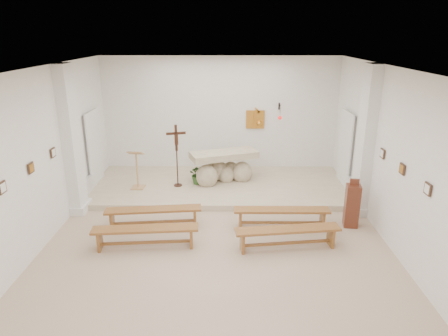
{
  "coord_description": "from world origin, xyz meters",
  "views": [
    {
      "loc": [
        0.21,
        -6.84,
        4.13
      ],
      "look_at": [
        0.14,
        1.6,
        1.25
      ],
      "focal_mm": 32.0,
      "sensor_mm": 36.0,
      "label": 1
    }
  ],
  "objects_px": {
    "altar": "(223,169)",
    "lectern": "(137,169)",
    "donation_pedestal": "(352,205)",
    "bench_right_front": "(282,214)",
    "bench_left_second": "(145,233)",
    "crucifix_stand": "(177,151)",
    "bench_right_second": "(287,233)",
    "bench_left_front": "(154,213)"
  },
  "relations": [
    {
      "from": "bench_left_front",
      "to": "bench_right_second",
      "type": "xyz_separation_m",
      "value": [
        2.83,
        -0.91,
        0.0
      ]
    },
    {
      "from": "altar",
      "to": "bench_right_second",
      "type": "distance_m",
      "value": 3.67
    },
    {
      "from": "bench_left_front",
      "to": "bench_left_second",
      "type": "bearing_deg",
      "value": -96.18
    },
    {
      "from": "donation_pedestal",
      "to": "bench_left_second",
      "type": "distance_m",
      "value": 4.51
    },
    {
      "from": "bench_right_front",
      "to": "bench_right_second",
      "type": "xyz_separation_m",
      "value": [
        0.0,
        -0.91,
        0.0
      ]
    },
    {
      "from": "altar",
      "to": "bench_right_second",
      "type": "xyz_separation_m",
      "value": [
        1.32,
        -3.42,
        -0.18
      ]
    },
    {
      "from": "altar",
      "to": "bench_left_front",
      "type": "height_order",
      "value": "altar"
    },
    {
      "from": "crucifix_stand",
      "to": "bench_left_front",
      "type": "relative_size",
      "value": 0.8
    },
    {
      "from": "bench_right_front",
      "to": "bench_left_second",
      "type": "height_order",
      "value": "same"
    },
    {
      "from": "bench_left_second",
      "to": "lectern",
      "type": "bearing_deg",
      "value": 100.15
    },
    {
      "from": "lectern",
      "to": "crucifix_stand",
      "type": "height_order",
      "value": "crucifix_stand"
    },
    {
      "from": "altar",
      "to": "bench_right_second",
      "type": "bearing_deg",
      "value": -88.7
    },
    {
      "from": "crucifix_stand",
      "to": "bench_left_second",
      "type": "distance_m",
      "value": 3.17
    },
    {
      "from": "bench_right_front",
      "to": "bench_right_second",
      "type": "bearing_deg",
      "value": -90.13
    },
    {
      "from": "bench_left_front",
      "to": "bench_right_front",
      "type": "bearing_deg",
      "value": -6.18
    },
    {
      "from": "altar",
      "to": "lectern",
      "type": "xyz_separation_m",
      "value": [
        -2.29,
        -0.56,
        0.18
      ]
    },
    {
      "from": "lectern",
      "to": "bench_left_front",
      "type": "xyz_separation_m",
      "value": [
        0.77,
        -1.95,
        -0.35
      ]
    },
    {
      "from": "lectern",
      "to": "crucifix_stand",
      "type": "xyz_separation_m",
      "value": [
        1.05,
        0.19,
        0.44
      ]
    },
    {
      "from": "bench_left_front",
      "to": "bench_right_front",
      "type": "xyz_separation_m",
      "value": [
        2.83,
        0.0,
        0.0
      ]
    },
    {
      "from": "bench_left_front",
      "to": "crucifix_stand",
      "type": "bearing_deg",
      "value": 76.27
    },
    {
      "from": "crucifix_stand",
      "to": "bench_right_second",
      "type": "height_order",
      "value": "crucifix_stand"
    },
    {
      "from": "donation_pedestal",
      "to": "bench_right_second",
      "type": "height_order",
      "value": "donation_pedestal"
    },
    {
      "from": "bench_left_front",
      "to": "bench_left_second",
      "type": "relative_size",
      "value": 1.0
    },
    {
      "from": "bench_right_second",
      "to": "crucifix_stand",
      "type": "bearing_deg",
      "value": 122.54
    },
    {
      "from": "lectern",
      "to": "bench_left_second",
      "type": "distance_m",
      "value": 2.99
    },
    {
      "from": "donation_pedestal",
      "to": "bench_left_second",
      "type": "bearing_deg",
      "value": -159.09
    },
    {
      "from": "donation_pedestal",
      "to": "bench_right_second",
      "type": "bearing_deg",
      "value": -139.22
    },
    {
      "from": "lectern",
      "to": "bench_left_second",
      "type": "xyz_separation_m",
      "value": [
        0.77,
        -2.87,
        -0.35
      ]
    },
    {
      "from": "bench_right_second",
      "to": "bench_left_front",
      "type": "bearing_deg",
      "value": 154.8
    },
    {
      "from": "crucifix_stand",
      "to": "bench_left_front",
      "type": "xyz_separation_m",
      "value": [
        -0.28,
        -2.14,
        -0.8
      ]
    },
    {
      "from": "donation_pedestal",
      "to": "bench_left_second",
      "type": "relative_size",
      "value": 0.53
    },
    {
      "from": "crucifix_stand",
      "to": "donation_pedestal",
      "type": "relative_size",
      "value": 1.51
    },
    {
      "from": "lectern",
      "to": "altar",
      "type": "bearing_deg",
      "value": 16.37
    },
    {
      "from": "bench_left_front",
      "to": "bench_left_second",
      "type": "distance_m",
      "value": 0.91
    },
    {
      "from": "donation_pedestal",
      "to": "lectern",
      "type": "bearing_deg",
      "value": 168.2
    },
    {
      "from": "altar",
      "to": "bench_left_second",
      "type": "height_order",
      "value": "altar"
    },
    {
      "from": "bench_left_front",
      "to": "bench_left_second",
      "type": "xyz_separation_m",
      "value": [
        -0.0,
        -0.91,
        0.0
      ]
    },
    {
      "from": "lectern",
      "to": "crucifix_stand",
      "type": "relative_size",
      "value": 0.64
    },
    {
      "from": "altar",
      "to": "donation_pedestal",
      "type": "bearing_deg",
      "value": -59.83
    },
    {
      "from": "bench_right_front",
      "to": "bench_right_second",
      "type": "height_order",
      "value": "same"
    },
    {
      "from": "donation_pedestal",
      "to": "bench_right_front",
      "type": "xyz_separation_m",
      "value": [
        -1.56,
        -0.09,
        -0.16
      ]
    },
    {
      "from": "bench_left_front",
      "to": "bench_right_front",
      "type": "height_order",
      "value": "same"
    }
  ]
}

